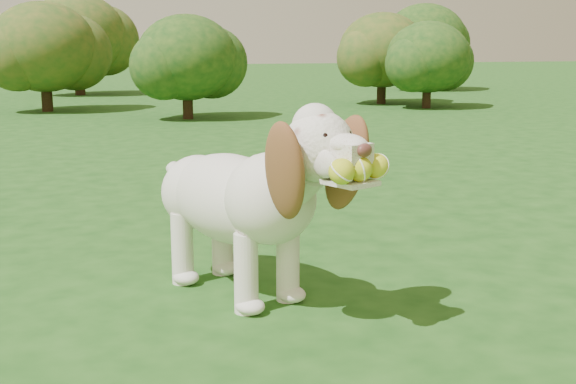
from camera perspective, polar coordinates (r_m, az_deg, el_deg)
name	(u,v)px	position (r m, az deg, el deg)	size (l,w,h in m)	color
ground	(164,295)	(3.26, -9.78, -8.00)	(80.00, 80.00, 0.00)	#184513
dog	(247,193)	(3.06, -3.25, -0.11)	(0.78, 1.30, 0.87)	silver
shrub_c	(187,58)	(10.93, -8.02, 10.47)	(1.49, 1.49, 1.54)	#382314
shrub_f	(382,50)	(13.86, 7.47, 11.05)	(1.64, 1.64, 1.70)	#382314
shrub_h	(424,39)	(18.22, 10.73, 11.76)	(2.02, 2.02, 2.09)	#382314
shrub_i	(77,35)	(16.86, -16.33, 11.80)	(2.14, 2.14, 2.22)	#382314
shrub_d	(428,57)	(12.98, 11.01, 10.42)	(1.45, 1.45, 1.50)	#382314
shrub_b	(44,47)	(12.74, -18.75, 10.79)	(1.73, 1.73, 1.80)	#382314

